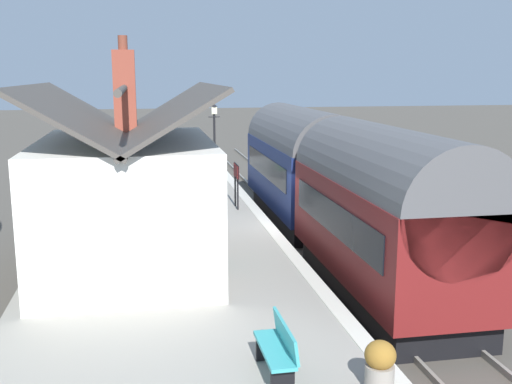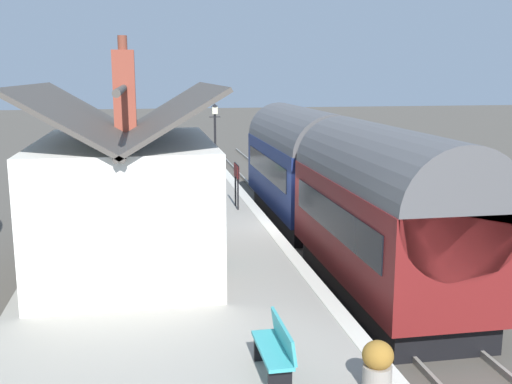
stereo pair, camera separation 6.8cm
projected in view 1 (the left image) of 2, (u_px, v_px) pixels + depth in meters
The scene contains 16 objects.
ground_plane at pixel (306, 253), 19.16m from camera, with size 160.00×160.00×0.00m, color #4C473F.
platform at pixel (165, 247), 18.29m from camera, with size 32.00×6.79×0.90m, color gray.
platform_edge_coping at pixel (270, 227), 18.77m from camera, with size 32.00×0.36×0.02m, color beige.
rail_near at pixel (355, 248), 19.44m from camera, with size 52.00×0.08×0.14m, color gray.
rail_far at pixel (312, 251), 19.18m from camera, with size 52.00×0.08×0.14m, color gray.
train at pixel (333, 182), 19.12m from camera, with size 16.29×2.73×4.32m.
station_building at pixel (128, 199), 14.80m from camera, with size 6.64×4.34×5.62m.
bench_mid_platform at pixel (278, 348), 9.48m from camera, with size 1.40×0.45×0.88m.
bench_platform_end at pixel (191, 164), 28.55m from camera, with size 1.42×0.50×0.88m.
bench_by_lamp at pixel (198, 186), 22.92m from camera, with size 1.40×0.45×0.88m.
planter_corner_building at pixel (380, 365), 9.10m from camera, with size 0.47×0.47×0.77m.
planter_under_sign at pixel (130, 175), 26.62m from camera, with size 1.03×0.32×0.59m.
planter_by_door at pixel (207, 172), 26.70m from camera, with size 0.44×0.44×0.73m.
planter_edge_far at pixel (145, 168), 27.39m from camera, with size 0.56×0.56×0.80m.
lamp_post_platform at pixel (214, 126), 26.86m from camera, with size 0.32×0.50×3.36m.
station_sign_board at pixel (236, 175), 21.23m from camera, with size 0.96×0.06×1.57m.
Camera 1 is at (-17.83, 4.92, 5.60)m, focal length 42.63 mm.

